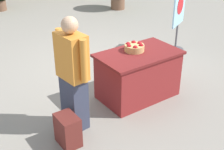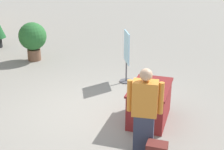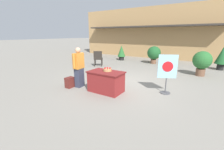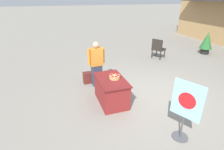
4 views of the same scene
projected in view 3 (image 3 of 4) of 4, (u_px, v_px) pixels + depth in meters
The scene contains 12 objects.
ground_plane at pixel (122, 82), 6.71m from camera, with size 120.00×120.00×0.00m, color gray.
storefront_building at pixel (156, 33), 15.22m from camera, with size 13.59×5.89×4.38m.
display_table at pixel (106, 82), 5.55m from camera, with size 1.28×0.78×0.77m.
apple_basket at pixel (107, 69), 5.52m from camera, with size 0.31×0.31×0.13m.
person_visitor at pixel (79, 67), 5.97m from camera, with size 0.30×0.61×1.60m.
backpack at pixel (70, 82), 6.03m from camera, with size 0.24×0.34×0.42m.
poster_board at pixel (167, 72), 5.28m from camera, with size 0.60×0.36×1.41m.
patio_chair at pixel (98, 58), 9.98m from camera, with size 0.75×0.75×1.02m.
potted_plant_far_right at pixel (122, 52), 12.31m from camera, with size 0.64×0.64×1.21m.
potted_plant_near_right at pixel (202, 61), 7.59m from camera, with size 0.90×0.90×1.27m.
potted_plant_far_left at pixel (222, 56), 8.84m from camera, with size 0.72×0.72×1.40m.
potted_plant_near_left at pixel (154, 53), 10.78m from camera, with size 0.95×0.95×1.26m.
Camera 3 is at (3.07, -5.61, 2.09)m, focal length 24.00 mm.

